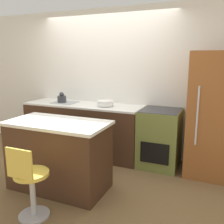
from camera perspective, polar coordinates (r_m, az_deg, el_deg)
The scene contains 9 objects.
ground_plane at distance 4.34m, azimuth -4.85°, elevation -11.40°, with size 14.00×14.00×0.00m, color brown.
wall_back at distance 4.64m, azimuth -1.03°, elevation 6.80°, with size 8.00×0.06×2.60m.
back_counter at distance 4.62m, azimuth -6.51°, elevation -3.84°, with size 2.17×0.66×0.94m.
kitchen_island at distance 3.46m, azimuth -11.99°, elevation -9.59°, with size 1.34×0.70×0.93m.
oven_range at distance 4.14m, azimuth 10.82°, elevation -5.87°, with size 0.63×0.67×0.94m.
refrigerator at distance 3.94m, azimuth 21.95°, elevation -0.68°, with size 0.68×0.69×1.83m.
stool_chair at distance 2.93m, azimuth -18.22°, elevation -15.48°, with size 0.38×0.38×0.85m.
kettle at distance 4.70m, azimuth -11.40°, elevation 3.10°, with size 0.16×0.16×0.19m.
mixing_bowl at distance 4.28m, azimuth -1.58°, elevation 2.03°, with size 0.28×0.28×0.09m.
Camera 1 is at (1.88, -3.51, 1.73)m, focal length 40.00 mm.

